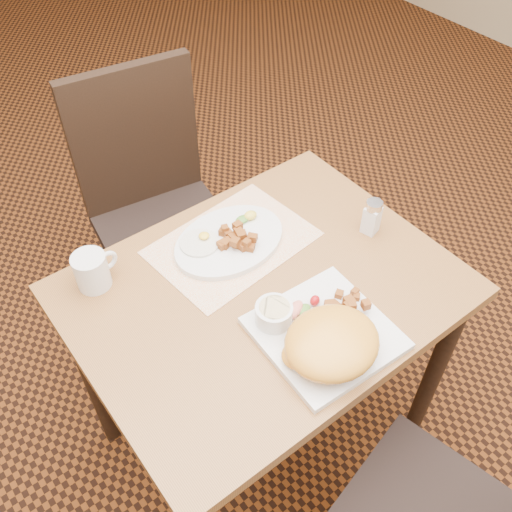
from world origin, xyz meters
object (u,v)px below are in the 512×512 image
object	(u,v)px
chair_far	(155,200)
salt_shaker	(372,216)
plate_oval	(229,241)
table	(264,315)
plate_square	(325,333)
coffee_mug	(92,270)

from	to	relation	value
chair_far	salt_shaker	xyz separation A→B (m)	(0.28, -0.68, 0.26)
plate_oval	salt_shaker	xyz separation A→B (m)	(0.32, -0.19, 0.04)
chair_far	table	bearing A→B (deg)	93.57
chair_far	plate_square	distance (m)	0.88
plate_oval	coffee_mug	xyz separation A→B (m)	(-0.33, 0.09, 0.04)
table	salt_shaker	distance (m)	0.38
chair_far	plate_square	bearing A→B (deg)	96.05
salt_shaker	coffee_mug	distance (m)	0.71
plate_square	salt_shaker	bearing A→B (deg)	29.04
table	plate_oval	world-z (taller)	plate_oval
chair_far	coffee_mug	xyz separation A→B (m)	(-0.37, -0.41, 0.26)
plate_oval	coffee_mug	bearing A→B (deg)	165.37
salt_shaker	coffee_mug	bearing A→B (deg)	157.47
plate_square	table	bearing A→B (deg)	96.09
table	coffee_mug	world-z (taller)	coffee_mug
salt_shaker	coffee_mug	world-z (taller)	salt_shaker
plate_oval	salt_shaker	size ratio (longest dim) A/B	3.05
salt_shaker	table	bearing A→B (deg)	177.44
plate_oval	salt_shaker	world-z (taller)	salt_shaker
table	salt_shaker	size ratio (longest dim) A/B	9.00
chair_far	plate_oval	size ratio (longest dim) A/B	3.19
salt_shaker	coffee_mug	xyz separation A→B (m)	(-0.66, 0.27, -0.01)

